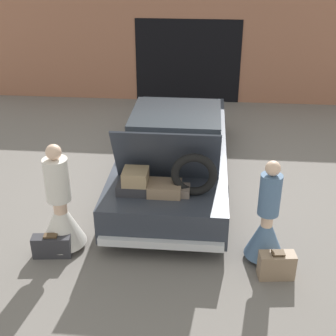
% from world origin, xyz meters
% --- Properties ---
extents(ground_plane, '(40.00, 40.00, 0.00)m').
position_xyz_m(ground_plane, '(0.00, 0.00, 0.00)').
color(ground_plane, slate).
extents(garage_wall_back, '(12.00, 0.14, 2.80)m').
position_xyz_m(garage_wall_back, '(0.00, 4.54, 1.39)').
color(garage_wall_back, '#9E664C').
rests_on(garage_wall_back, ground_plane).
extents(car, '(1.93, 5.16, 1.69)m').
position_xyz_m(car, '(0.00, -0.01, 0.56)').
color(car, '#2D333D').
rests_on(car, ground_plane).
extents(person_left, '(0.67, 0.67, 1.67)m').
position_xyz_m(person_left, '(-1.47, -2.36, 0.59)').
color(person_left, beige).
rests_on(person_left, ground_plane).
extents(person_right, '(0.56, 0.56, 1.56)m').
position_xyz_m(person_right, '(1.47, -2.39, 0.56)').
color(person_right, beige).
rests_on(person_right, ground_plane).
extents(suitcase_beside_left_person, '(0.57, 0.25, 0.36)m').
position_xyz_m(suitcase_beside_left_person, '(-1.57, -2.62, 0.17)').
color(suitcase_beside_left_person, '#2D2D33').
rests_on(suitcase_beside_left_person, ground_plane).
extents(suitcase_beside_right_person, '(0.51, 0.27, 0.41)m').
position_xyz_m(suitcase_beside_right_person, '(1.60, -2.79, 0.19)').
color(suitcase_beside_right_person, '#8C7259').
rests_on(suitcase_beside_right_person, ground_plane).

